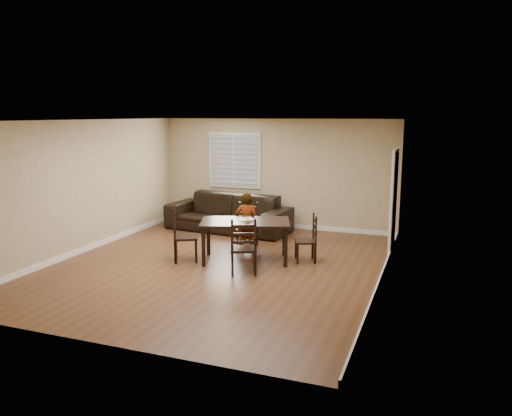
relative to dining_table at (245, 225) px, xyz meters
The scene contains 11 objects.
ground 0.92m from the dining_table, 128.92° to the right, with size 7.00×7.00×0.00m, color #55311D.
room 1.19m from the dining_table, 139.88° to the right, with size 6.04×7.04×2.72m.
dining_table is the anchor object (origin of this frame).
chair_near 1.10m from the dining_table, 108.45° to the left, with size 0.51×0.49×0.96m.
chair_far 0.92m from the dining_table, 70.37° to the right, with size 0.60×0.58×1.03m.
chair_left 1.31m from the dining_table, 159.97° to the right, with size 0.63×0.64×1.07m.
chair_right 1.30m from the dining_table, 19.34° to the left, with size 0.51×0.53×0.92m.
child 0.62m from the dining_table, 109.12° to the left, with size 0.45×0.30×1.24m, color gray.
napkin 0.21m from the dining_table, 109.12° to the left, with size 0.30×0.30×0.00m, color beige.
donut 0.22m from the dining_table, 102.78° to the left, with size 0.10×0.10×0.03m.
sofa 2.61m from the dining_table, 120.85° to the left, with size 3.01×1.18×0.88m, color black.
Camera 1 is at (3.82, -8.24, 2.81)m, focal length 35.00 mm.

